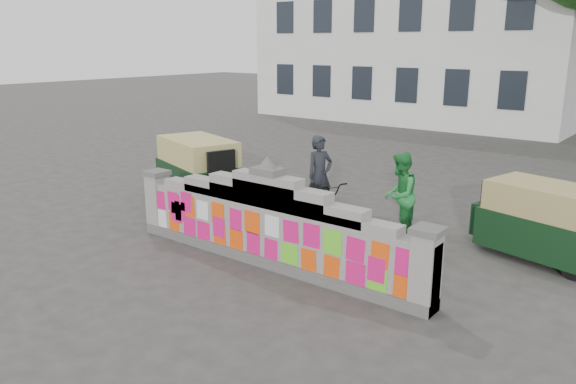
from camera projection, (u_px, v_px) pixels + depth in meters
name	position (u px, v px, depth m)	size (l,w,h in m)	color
ground	(268.00, 264.00, 10.21)	(100.00, 100.00, 0.00)	#383533
parapet_wall	(268.00, 225.00, 10.01)	(6.48, 0.44, 2.01)	#4C4C49
building	(430.00, 41.00, 30.08)	(16.00, 10.00, 8.90)	silver
cyclist_bike	(319.00, 202.00, 12.33)	(0.68, 1.95, 1.03)	black
cyclist_rider	(320.00, 186.00, 12.24)	(0.63, 0.42, 1.74)	#202228
pedestrian	(400.00, 195.00, 11.46)	(0.86, 0.67, 1.78)	#268D3C
rickshaw_left	(200.00, 169.00, 14.18)	(2.94, 2.02, 1.58)	black
rickshaw_right	(542.00, 220.00, 10.33)	(2.64, 1.68, 1.42)	black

